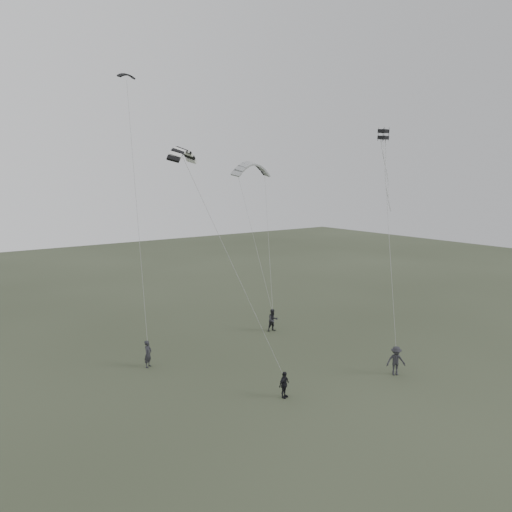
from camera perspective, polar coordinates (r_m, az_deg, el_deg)
ground at (r=31.89m, az=3.70°, el=-14.15°), size 140.00×140.00×0.00m
flyer_left at (r=34.53m, az=-12.24°, el=-10.87°), size 0.79×0.75×1.82m
flyer_right at (r=41.25m, az=1.94°, el=-7.34°), size 0.98×0.82×1.85m
flyer_center at (r=29.52m, az=3.23°, el=-14.47°), size 0.98×0.63×1.55m
flyer_far at (r=33.71m, az=15.70°, el=-11.45°), size 1.41×1.25×1.89m
kite_dark_small at (r=38.63m, az=-14.60°, el=19.44°), size 1.37×0.76×0.56m
kite_pale_large at (r=45.84m, az=-0.51°, el=10.53°), size 4.37×1.97×1.91m
kite_striped at (r=28.33m, az=-8.40°, el=11.95°), size 2.74×2.45×1.25m
kite_box at (r=36.80m, az=14.35°, el=13.32°), size 0.65×0.69×0.72m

